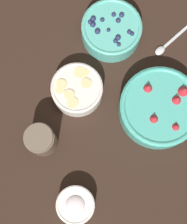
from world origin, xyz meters
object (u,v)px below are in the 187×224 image
(bowl_bananas, at_px, (77,90))
(jar_chocolate, at_px, (41,140))
(bowl_cream, at_px, (76,205))
(bowl_strawberries, at_px, (160,108))
(bowl_blueberries, at_px, (111,30))

(bowl_bananas, relative_size, jar_chocolate, 1.33)
(bowl_bananas, xyz_separation_m, bowl_cream, (-0.23, -0.19, -0.00))
(bowl_cream, xyz_separation_m, jar_chocolate, (0.07, 0.17, 0.02))
(bowl_bananas, distance_m, bowl_cream, 0.30)
(bowl_strawberries, relative_size, bowl_cream, 2.18)
(bowl_blueberries, bearing_deg, bowl_cream, -151.45)
(bowl_bananas, height_order, jar_chocolate, jar_chocolate)
(bowl_blueberries, distance_m, bowl_bananas, 0.19)
(bowl_strawberries, distance_m, bowl_bananas, 0.23)
(bowl_cream, height_order, jar_chocolate, jar_chocolate)
(bowl_strawberries, relative_size, jar_chocolate, 2.06)
(bowl_blueberries, distance_m, jar_chocolate, 0.36)
(bowl_strawberries, distance_m, bowl_cream, 0.34)
(jar_chocolate, bearing_deg, bowl_cream, -111.49)
(bowl_blueberries, height_order, jar_chocolate, jar_chocolate)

